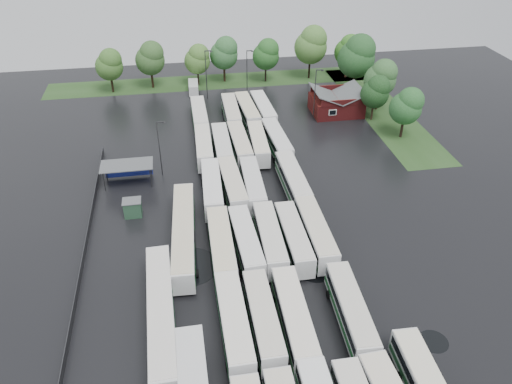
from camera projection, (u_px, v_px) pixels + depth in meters
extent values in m
plane|color=black|center=(256.00, 259.00, 65.41)|extent=(160.00, 160.00, 0.00)
cube|color=maroon|center=(336.00, 105.00, 103.09)|extent=(10.00, 8.00, 3.40)
cube|color=#4C4F51|center=(325.00, 94.00, 101.31)|extent=(5.07, 8.60, 2.19)
cube|color=#4C4F51|center=(349.00, 92.00, 102.01)|extent=(5.07, 8.60, 2.19)
cube|color=maroon|center=(343.00, 103.00, 98.58)|extent=(9.00, 0.20, 1.20)
cube|color=silver|center=(333.00, 112.00, 99.31)|extent=(1.60, 0.12, 1.20)
cylinder|color=#2D2D30|center=(104.00, 182.00, 78.08)|extent=(0.16, 0.16, 3.40)
cylinder|color=#2D2D30|center=(151.00, 178.00, 79.08)|extent=(0.16, 0.16, 3.40)
cylinder|color=#2D2D30|center=(106.00, 172.00, 80.72)|extent=(0.16, 0.16, 3.40)
cylinder|color=#2D2D30|center=(151.00, 168.00, 81.72)|extent=(0.16, 0.16, 3.40)
cube|color=#4C4F51|center=(127.00, 165.00, 78.91)|extent=(8.20, 4.20, 0.15)
cube|color=navy|center=(129.00, 169.00, 81.52)|extent=(7.60, 0.08, 2.60)
cube|color=#22432C|center=(133.00, 208.00, 72.87)|extent=(2.50, 2.00, 2.50)
cube|color=#4C4F51|center=(131.00, 201.00, 72.15)|extent=(2.70, 2.20, 0.12)
cube|color=#24421A|center=(219.00, 81.00, 119.11)|extent=(80.00, 10.00, 0.01)
cube|color=#24421A|center=(381.00, 109.00, 105.40)|extent=(10.00, 50.00, 0.01)
cube|color=#2D2D30|center=(88.00, 235.00, 68.60)|extent=(0.10, 50.00, 1.20)
cube|color=silver|center=(234.00, 324.00, 53.54)|extent=(2.86, 13.22, 3.03)
cube|color=black|center=(234.00, 320.00, 53.21)|extent=(2.92, 12.69, 0.97)
cube|color=#145024|center=(234.00, 328.00, 53.90)|extent=(2.91, 12.96, 0.67)
cube|color=silver|center=(234.00, 313.00, 52.68)|extent=(2.74, 12.83, 0.13)
cylinder|color=black|center=(240.00, 365.00, 50.89)|extent=(2.81, 1.06, 1.06)
cylinder|color=black|center=(230.00, 305.00, 57.85)|extent=(2.81, 1.06, 1.06)
cube|color=silver|center=(263.00, 319.00, 54.15)|extent=(2.68, 12.76, 2.92)
cube|color=black|center=(263.00, 315.00, 53.83)|extent=(2.74, 12.25, 0.94)
cube|color=#144621|center=(263.00, 323.00, 54.50)|extent=(2.73, 12.51, 0.64)
cube|color=beige|center=(263.00, 309.00, 53.32)|extent=(2.57, 12.38, 0.13)
cylinder|color=black|center=(270.00, 359.00, 51.59)|extent=(2.71, 1.02, 1.02)
cylinder|color=black|center=(257.00, 302.00, 58.32)|extent=(2.71, 1.02, 1.02)
cube|color=silver|center=(294.00, 318.00, 54.23)|extent=(3.02, 13.30, 3.04)
cube|color=black|center=(294.00, 314.00, 53.89)|extent=(3.07, 12.78, 0.97)
cube|color=#155221|center=(294.00, 322.00, 54.59)|extent=(3.07, 13.04, 0.67)
cube|color=silver|center=(295.00, 307.00, 53.36)|extent=(2.90, 12.90, 0.13)
cylinder|color=black|center=(303.00, 359.00, 51.56)|extent=(2.82, 1.06, 1.06)
cylinder|color=black|center=(285.00, 300.00, 58.56)|extent=(2.82, 1.06, 1.06)
cube|color=silver|center=(351.00, 311.00, 55.16)|extent=(3.27, 13.01, 2.96)
cube|color=black|center=(351.00, 307.00, 54.83)|extent=(3.31, 12.50, 0.95)
cube|color=#0C4719|center=(350.00, 315.00, 55.51)|extent=(3.31, 12.76, 0.65)
cube|color=beige|center=(352.00, 301.00, 54.31)|extent=(3.14, 12.62, 0.13)
cylinder|color=black|center=(362.00, 349.00, 52.56)|extent=(2.74, 1.03, 1.03)
cylinder|color=black|center=(338.00, 294.00, 59.37)|extent=(2.74, 1.03, 1.03)
cube|color=silver|center=(221.00, 246.00, 64.40)|extent=(2.99, 13.51, 3.09)
cube|color=black|center=(221.00, 242.00, 64.06)|extent=(3.05, 12.98, 0.99)
cube|color=#124B1C|center=(222.00, 250.00, 64.78)|extent=(3.05, 13.25, 0.68)
cube|color=beige|center=(221.00, 236.00, 63.53)|extent=(2.88, 13.11, 0.13)
cylinder|color=black|center=(226.00, 278.00, 61.70)|extent=(2.86, 1.08, 1.08)
cylinder|color=black|center=(218.00, 235.00, 68.81)|extent=(2.86, 1.08, 1.08)
cube|color=silver|center=(246.00, 242.00, 65.13)|extent=(3.17, 13.02, 2.96)
cube|color=black|center=(246.00, 239.00, 64.80)|extent=(3.21, 12.50, 0.95)
cube|color=#174522|center=(246.00, 246.00, 65.48)|extent=(3.21, 12.76, 0.65)
cube|color=silver|center=(246.00, 233.00, 64.28)|extent=(3.05, 12.62, 0.13)
cylinder|color=black|center=(251.00, 272.00, 62.53)|extent=(2.75, 1.03, 1.03)
cylinder|color=black|center=(242.00, 232.00, 69.35)|extent=(2.75, 1.03, 1.03)
cube|color=silver|center=(270.00, 239.00, 65.72)|extent=(3.06, 13.20, 3.01)
cube|color=black|center=(270.00, 235.00, 65.39)|extent=(3.12, 12.68, 0.96)
cube|color=#175324|center=(270.00, 243.00, 66.08)|extent=(3.11, 12.94, 0.66)
cube|color=silver|center=(270.00, 229.00, 64.86)|extent=(2.94, 12.80, 0.13)
cylinder|color=black|center=(276.00, 269.00, 63.08)|extent=(2.79, 1.05, 1.05)
cylinder|color=black|center=(264.00, 229.00, 70.01)|extent=(2.79, 1.05, 1.05)
cube|color=silver|center=(294.00, 238.00, 65.91)|extent=(2.74, 12.93, 2.96)
cube|color=black|center=(294.00, 234.00, 65.58)|extent=(2.80, 12.41, 0.95)
cube|color=#114C1F|center=(293.00, 242.00, 66.27)|extent=(2.79, 12.67, 0.65)
cube|color=silver|center=(294.00, 229.00, 65.07)|extent=(2.63, 12.54, 0.13)
cylinder|color=black|center=(301.00, 267.00, 63.31)|extent=(2.75, 1.03, 1.03)
cylinder|color=black|center=(286.00, 228.00, 70.13)|extent=(2.75, 1.03, 1.03)
cube|color=silver|center=(315.00, 233.00, 66.69)|extent=(2.92, 13.49, 3.09)
cube|color=black|center=(316.00, 229.00, 66.35)|extent=(2.98, 12.95, 0.99)
cube|color=#1B4425|center=(315.00, 237.00, 67.06)|extent=(2.97, 13.22, 0.68)
cube|color=beige|center=(316.00, 223.00, 65.81)|extent=(2.80, 13.08, 0.13)
cylinder|color=black|center=(323.00, 263.00, 63.98)|extent=(2.86, 1.08, 1.08)
cylinder|color=black|center=(307.00, 223.00, 71.09)|extent=(2.86, 1.08, 1.08)
cube|color=silver|center=(212.00, 188.00, 75.94)|extent=(3.28, 13.36, 3.04)
cube|color=black|center=(212.00, 185.00, 75.61)|extent=(3.33, 12.83, 0.97)
cube|color=#0C4B18|center=(212.00, 192.00, 76.31)|extent=(3.33, 13.10, 0.67)
cube|color=silver|center=(212.00, 180.00, 75.08)|extent=(3.15, 12.96, 0.13)
cylinder|color=black|center=(215.00, 212.00, 73.28)|extent=(2.82, 1.06, 1.06)
cylinder|color=black|center=(210.00, 182.00, 80.27)|extent=(2.82, 1.06, 1.06)
cube|color=silver|center=(232.00, 186.00, 76.62)|extent=(3.25, 13.27, 3.02)
cube|color=black|center=(232.00, 182.00, 76.28)|extent=(3.29, 12.75, 0.97)
cube|color=#10461D|center=(232.00, 189.00, 76.98)|extent=(3.29, 13.01, 0.66)
cube|color=beige|center=(232.00, 177.00, 75.76)|extent=(3.12, 12.87, 0.13)
cylinder|color=black|center=(236.00, 209.00, 73.97)|extent=(2.80, 1.05, 1.05)
cylinder|color=black|center=(229.00, 180.00, 80.92)|extent=(2.80, 1.05, 1.05)
cube|color=silver|center=(253.00, 185.00, 76.81)|extent=(3.06, 12.97, 2.96)
cube|color=black|center=(253.00, 182.00, 76.48)|extent=(3.11, 12.45, 0.95)
cube|color=#1A4C23|center=(253.00, 189.00, 77.16)|extent=(3.11, 12.71, 0.65)
cube|color=silver|center=(253.00, 177.00, 75.97)|extent=(2.94, 12.58, 0.13)
cylinder|color=black|center=(257.00, 208.00, 74.21)|extent=(2.74, 1.03, 1.03)
cylinder|color=black|center=(249.00, 179.00, 81.02)|extent=(2.74, 1.03, 1.03)
cube|color=silver|center=(293.00, 180.00, 77.80)|extent=(2.94, 13.50, 3.09)
cube|color=black|center=(293.00, 177.00, 77.46)|extent=(3.00, 12.97, 0.99)
cube|color=#1A4F25|center=(293.00, 184.00, 78.18)|extent=(2.99, 13.24, 0.68)
cube|color=silver|center=(293.00, 172.00, 76.93)|extent=(2.82, 13.10, 0.13)
cylinder|color=black|center=(299.00, 204.00, 75.10)|extent=(2.86, 1.08, 1.08)
cylinder|color=black|center=(287.00, 175.00, 82.21)|extent=(2.86, 1.08, 1.08)
cube|color=silver|center=(204.00, 147.00, 87.18)|extent=(3.04, 12.97, 2.96)
cube|color=black|center=(204.00, 144.00, 86.86)|extent=(3.09, 12.46, 0.95)
cube|color=#0D4418|center=(204.00, 150.00, 87.54)|extent=(3.09, 12.72, 0.65)
cube|color=silver|center=(203.00, 139.00, 86.34)|extent=(2.92, 12.58, 0.13)
cylinder|color=black|center=(206.00, 166.00, 84.59)|extent=(2.74, 1.03, 1.03)
cylinder|color=black|center=(202.00, 144.00, 91.40)|extent=(2.74, 1.03, 1.03)
cube|color=silver|center=(222.00, 146.00, 87.34)|extent=(2.88, 13.03, 2.98)
cube|color=black|center=(222.00, 143.00, 87.02)|extent=(2.94, 12.51, 0.95)
cube|color=#154E24|center=(222.00, 150.00, 87.70)|extent=(2.93, 12.77, 0.66)
cube|color=silver|center=(222.00, 139.00, 86.50)|extent=(2.77, 12.64, 0.13)
cylinder|color=black|center=(225.00, 166.00, 84.73)|extent=(2.76, 1.04, 1.04)
cylinder|color=black|center=(220.00, 143.00, 91.59)|extent=(2.76, 1.04, 1.04)
cube|color=silver|center=(240.00, 144.00, 88.00)|extent=(2.96, 13.09, 2.99)
cube|color=black|center=(240.00, 141.00, 87.67)|extent=(3.02, 12.57, 0.96)
cube|color=#1B552B|center=(240.00, 148.00, 88.36)|extent=(3.01, 12.83, 0.66)
cube|color=beige|center=(240.00, 136.00, 87.15)|extent=(2.85, 12.70, 0.13)
cylinder|color=black|center=(243.00, 163.00, 85.37)|extent=(2.77, 1.04, 1.04)
cylinder|color=black|center=(237.00, 141.00, 92.26)|extent=(2.77, 1.04, 1.04)
cube|color=silver|center=(258.00, 144.00, 88.31)|extent=(3.24, 12.85, 2.92)
cube|color=black|center=(258.00, 141.00, 87.98)|extent=(3.28, 12.34, 0.93)
cube|color=#185025|center=(258.00, 147.00, 88.66)|extent=(3.28, 12.60, 0.64)
cube|color=beige|center=(258.00, 136.00, 87.47)|extent=(3.11, 12.46, 0.13)
cylinder|color=black|center=(262.00, 162.00, 85.74)|extent=(2.71, 1.02, 1.02)
cylinder|color=black|center=(255.00, 140.00, 92.47)|extent=(2.71, 1.02, 1.02)
cube|color=silver|center=(277.00, 141.00, 88.98)|extent=(3.35, 13.33, 3.03)
cube|color=black|center=(277.00, 138.00, 88.65)|extent=(3.39, 12.80, 0.97)
cube|color=#0E4E1F|center=(277.00, 144.00, 89.35)|extent=(3.39, 13.07, 0.67)
cube|color=silver|center=(277.00, 133.00, 88.12)|extent=(3.22, 12.93, 0.13)
cylinder|color=black|center=(281.00, 160.00, 86.33)|extent=(2.81, 1.06, 1.06)
cylinder|color=black|center=(272.00, 138.00, 93.30)|extent=(2.81, 1.06, 1.06)
cube|color=silver|center=(199.00, 116.00, 98.09)|extent=(2.72, 12.93, 2.96)
cube|color=black|center=(199.00, 113.00, 97.76)|extent=(2.79, 12.41, 0.95)
cube|color=#0E551E|center=(200.00, 119.00, 98.44)|extent=(2.78, 12.67, 0.65)
cube|color=silver|center=(199.00, 108.00, 97.24)|extent=(2.61, 12.54, 0.13)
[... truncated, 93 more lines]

